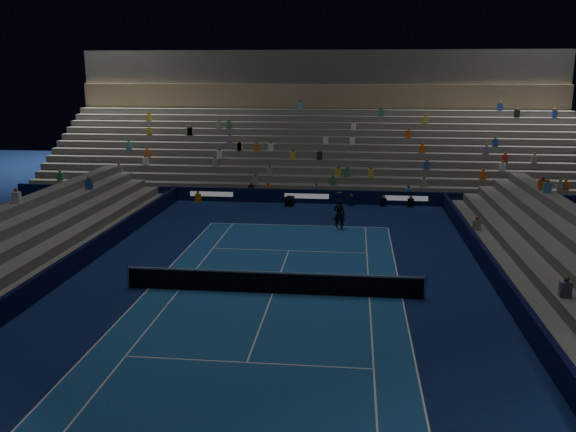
# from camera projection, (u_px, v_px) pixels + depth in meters

# --- Properties ---
(ground) EXTENTS (90.00, 90.00, 0.00)m
(ground) POSITION_uv_depth(u_px,v_px,m) (273.00, 293.00, 25.97)
(ground) COLOR #0C1B4A
(ground) RESTS_ON ground
(court_surface) EXTENTS (10.97, 23.77, 0.01)m
(court_surface) POSITION_uv_depth(u_px,v_px,m) (273.00, 293.00, 25.97)
(court_surface) COLOR #194C89
(court_surface) RESTS_ON ground
(sponsor_barrier_far) EXTENTS (44.00, 0.25, 1.00)m
(sponsor_barrier_far) POSITION_uv_depth(u_px,v_px,m) (307.00, 196.00, 43.74)
(sponsor_barrier_far) COLOR black
(sponsor_barrier_far) RESTS_ON ground
(sponsor_barrier_east) EXTENTS (0.25, 37.00, 1.00)m
(sponsor_barrier_east) POSITION_uv_depth(u_px,v_px,m) (507.00, 291.00, 24.83)
(sponsor_barrier_east) COLOR black
(sponsor_barrier_east) RESTS_ON ground
(sponsor_barrier_west) EXTENTS (0.25, 37.00, 1.00)m
(sponsor_barrier_west) POSITION_uv_depth(u_px,v_px,m) (57.00, 274.00, 26.88)
(sponsor_barrier_west) COLOR black
(sponsor_barrier_west) RESTS_ON ground
(grandstand_main) EXTENTS (44.00, 15.20, 11.20)m
(grandstand_main) POSITION_uv_depth(u_px,v_px,m) (316.00, 142.00, 52.16)
(grandstand_main) COLOR #5E5E59
(grandstand_main) RESTS_ON ground
(tennis_net) EXTENTS (12.90, 0.10, 1.10)m
(tennis_net) POSITION_uv_depth(u_px,v_px,m) (273.00, 282.00, 25.85)
(tennis_net) COLOR #B2B2B7
(tennis_net) RESTS_ON ground
(tennis_player) EXTENTS (0.75, 0.54, 1.91)m
(tennis_player) POSITION_uv_depth(u_px,v_px,m) (339.00, 214.00, 36.25)
(tennis_player) COLOR black
(tennis_player) RESTS_ON ground
(broadcast_camera) EXTENTS (0.66, 1.05, 0.68)m
(broadcast_camera) POSITION_uv_depth(u_px,v_px,m) (290.00, 201.00, 42.84)
(broadcast_camera) COLOR black
(broadcast_camera) RESTS_ON ground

